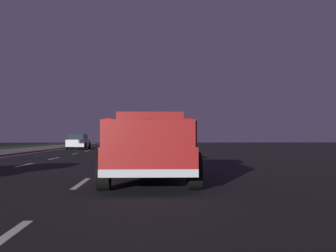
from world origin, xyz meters
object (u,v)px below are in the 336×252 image
object	(u,v)px
pickup_truck	(150,144)
sedan_blue	(143,146)
sedan_red	(144,142)
sedan_white	(78,142)

from	to	relation	value
pickup_truck	sedan_blue	bearing A→B (deg)	1.93
pickup_truck	sedan_red	xyz separation A→B (m)	(24.41, 0.22, -0.20)
pickup_truck	sedan_blue	size ratio (longest dim) A/B	1.23
sedan_blue	sedan_red	size ratio (longest dim) A/B	1.00
sedan_red	pickup_truck	bearing A→B (deg)	-179.49
pickup_truck	sedan_blue	distance (m)	7.16
sedan_red	sedan_white	bearing A→B (deg)	48.45
sedan_red	sedan_white	xyz separation A→B (m)	(6.01, 6.78, 0.00)
sedan_red	sedan_white	distance (m)	9.06
sedan_blue	pickup_truck	bearing A→B (deg)	-178.07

